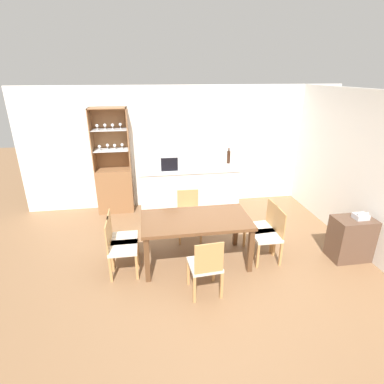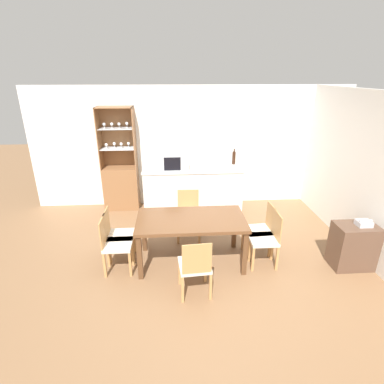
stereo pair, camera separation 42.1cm
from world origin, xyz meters
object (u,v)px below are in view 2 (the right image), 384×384
dining_chair_side_right_near (266,239)px  dining_chair_head_near (195,266)px  dining_chair_head_far (188,215)px  dining_table (191,224)px  side_cabinet (353,246)px  telephone (364,223)px  microwave (176,161)px  wine_bottle (234,158)px  dining_chair_side_left_near (115,244)px  dining_chair_side_left_far (118,235)px  display_cabinet (121,180)px  dining_chair_side_right_far (261,230)px

dining_chair_side_right_near → dining_chair_head_near: (-1.12, -0.62, 0.00)m
dining_chair_head_far → dining_chair_side_right_near: bearing=143.8°
dining_chair_head_far → dining_table: bearing=91.8°
side_cabinet → telephone: telephone is taller
dining_chair_head_far → telephone: 2.73m
dining_table → microwave: 1.72m
wine_bottle → side_cabinet: (1.43, -2.14, -0.81)m
dining_table → dining_chair_head_near: bearing=-89.7°
dining_chair_side_left_near → dining_chair_side_left_far: bearing=-179.8°
display_cabinet → telephone: display_cabinet is taller
microwave → wine_bottle: (1.19, 0.22, -0.01)m
side_cabinet → dining_chair_side_right_far: bearing=162.3°
display_cabinet → dining_chair_head_far: (1.37, -1.38, -0.19)m
dining_table → side_cabinet: bearing=-6.6°
dining_chair_head_far → dining_chair_head_near: (0.00, -1.50, 0.00)m
dining_chair_head_far → dining_chair_side_left_far: (-1.13, -0.62, 0.00)m
dining_chair_head_far → wine_bottle: wine_bottle is taller
display_cabinet → dining_chair_side_left_far: size_ratio=2.51×
dining_chair_head_far → side_cabinet: (2.43, -1.03, -0.09)m
dining_chair_side_left_near → telephone: dining_chair_side_left_near is taller
wine_bottle → display_cabinet: bearing=173.3°
dining_chair_head_near → dining_chair_side_right_far: 1.43m
dining_table → dining_chair_side_right_far: 1.16m
wine_bottle → dining_table: bearing=-118.2°
dining_chair_side_left_far → telephone: dining_chair_side_left_far is taller
display_cabinet → side_cabinet: 4.51m
dining_table → display_cabinet: bearing=122.6°
microwave → telephone: bearing=-35.6°
dining_chair_head_near → dining_chair_side_left_far: 1.43m
dining_chair_side_left_far → side_cabinet: (3.56, -0.41, -0.09)m
dining_chair_side_left_far → dining_chair_head_far: bearing=118.4°
dining_chair_head_near → dining_chair_side_left_far: (-1.13, 0.88, 0.00)m
wine_bottle → microwave: bearing=-169.3°
dining_chair_side_left_near → dining_chair_head_near: same height
dining_chair_head_near → telephone: size_ratio=4.22×
dining_chair_side_left_far → dining_chair_side_left_near: bearing=-0.4°
dining_chair_side_right_far → dining_chair_head_far: bearing=57.5°
dining_chair_head_far → telephone: bearing=159.2°
display_cabinet → telephone: bearing=-32.1°
dining_chair_side_right_near → telephone: (1.38, -0.16, 0.30)m
wine_bottle → telephone: (1.51, -2.15, -0.42)m
dining_chair_head_far → microwave: microwave is taller
side_cabinet → dining_chair_side_left_near: bearing=177.6°
display_cabinet → dining_chair_side_right_near: (2.49, -2.27, -0.19)m
dining_chair_side_right_near → dining_chair_side_right_far: (-0.00, 0.26, 0.00)m
dining_chair_head_near → microwave: bearing=90.4°
dining_chair_head_near → dining_table: bearing=86.0°
microwave → dining_chair_side_right_near: bearing=-53.3°
display_cabinet → dining_chair_head_far: size_ratio=2.51×
dining_chair_side_left_near → telephone: bearing=87.6°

